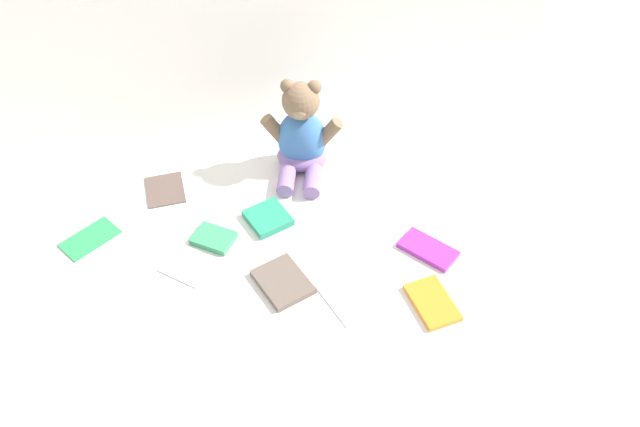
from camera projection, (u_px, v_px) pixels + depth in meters
ground_plane at (300, 216)px, 1.57m from camera, size 3.20×3.20×0.00m
teddy_bear at (302, 137)px, 1.63m from camera, size 0.20×0.21×0.25m
book_case_0 at (428, 249)px, 1.49m from camera, size 0.13×0.14×0.01m
book_case_1 at (268, 218)px, 1.55m from camera, size 0.11×0.11×0.02m
book_case_2 at (432, 303)px, 1.39m from camera, size 0.09×0.13×0.01m
book_case_3 at (165, 189)px, 1.63m from camera, size 0.10×0.12×0.01m
book_case_4 at (90, 238)px, 1.52m from camera, size 0.15×0.12×0.01m
book_case_5 at (283, 282)px, 1.42m from camera, size 0.12×0.14×0.01m
book_case_6 at (188, 265)px, 1.46m from camera, size 0.14×0.14×0.01m
book_case_7 at (214, 238)px, 1.51m from camera, size 0.11×0.11×0.02m
book_case_8 at (346, 298)px, 1.40m from camera, size 0.10×0.14×0.01m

